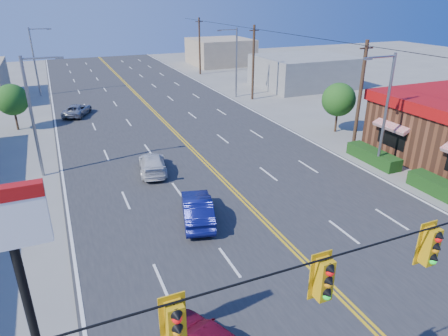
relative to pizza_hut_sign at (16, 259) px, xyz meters
name	(u,v)px	position (x,y,z in m)	size (l,w,h in m)	color
road	(204,161)	(11.00, 16.00, -5.15)	(20.00, 120.00, 0.06)	#2D2D30
pizza_hut_sign	(16,259)	(0.00, 0.00, 0.00)	(1.90, 0.30, 6.85)	black
streetlight_se	(385,106)	(21.79, 10.00, -0.67)	(2.55, 0.25, 8.00)	gray
streetlight_ne	(235,59)	(21.79, 34.00, -0.67)	(2.55, 0.25, 8.00)	gray
streetlight_sw	(34,111)	(0.21, 18.00, -0.67)	(2.55, 0.25, 8.00)	gray
streetlight_nw	(36,58)	(0.21, 44.00, -0.67)	(2.55, 0.25, 8.00)	gray
utility_pole_near	(360,96)	(23.20, 14.00, -0.98)	(0.28, 0.28, 8.40)	#47301E
utility_pole_mid	(253,63)	(23.20, 32.00, -0.98)	(0.28, 0.28, 8.40)	#47301E
utility_pole_far	(200,47)	(23.20, 50.00, -0.98)	(0.28, 0.28, 8.40)	#47301E
tree_kfc_rear	(339,100)	(24.50, 18.00, -2.25)	(2.94, 2.94, 4.41)	#47301E
tree_west	(12,100)	(-2.00, 30.00, -2.39)	(2.80, 2.80, 4.20)	#47301E
bld_east_mid	(304,71)	(33.00, 36.00, -3.18)	(12.00, 10.00, 4.00)	gray
bld_east_far	(220,52)	(30.00, 58.00, -2.98)	(10.00, 10.00, 4.40)	tan
car_blue	(197,210)	(7.67, 8.10, -4.46)	(1.52, 4.37, 1.44)	navy
car_white	(153,164)	(7.03, 15.49, -4.55)	(1.76, 4.33, 1.26)	silver
car_silver	(77,110)	(3.45, 32.62, -4.60)	(1.94, 4.21, 1.17)	#949498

